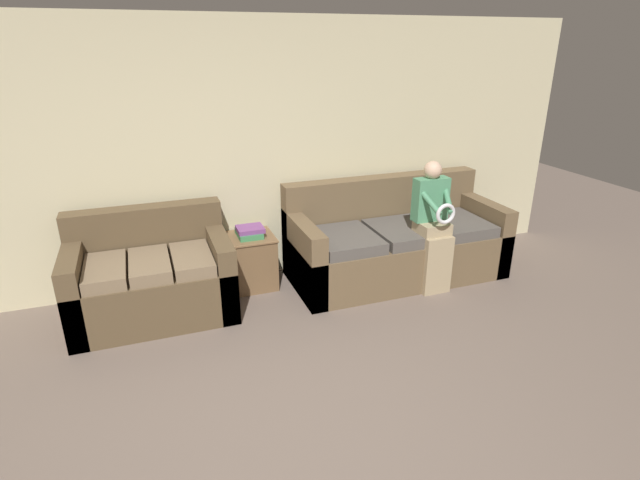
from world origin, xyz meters
TOP-DOWN VIEW (x-y plane):
  - wall_back at (0.00, 2.86)m, footprint 7.88×0.06m
  - couch_main at (1.71, 2.33)m, footprint 2.19×0.95m
  - couch_side at (-0.71, 2.35)m, footprint 1.38×0.89m
  - child_left_seated at (1.90, 1.93)m, footprint 0.34×0.38m
  - side_shelf at (0.24, 2.58)m, footprint 0.47×0.46m
  - book_stack at (0.24, 2.58)m, footprint 0.25×0.29m

SIDE VIEW (x-z plane):
  - side_shelf at x=0.24m, z-range 0.01..0.54m
  - couch_side at x=-0.71m, z-range -0.12..0.80m
  - couch_main at x=1.71m, z-range -0.14..0.84m
  - book_stack at x=0.24m, z-range 0.53..0.63m
  - child_left_seated at x=1.90m, z-range 0.06..1.33m
  - wall_back at x=0.00m, z-range 0.00..2.55m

